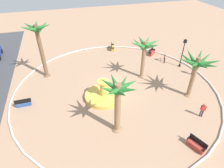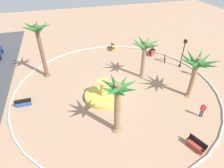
{
  "view_description": "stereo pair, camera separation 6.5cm",
  "coord_description": "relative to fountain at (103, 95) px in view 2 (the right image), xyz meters",
  "views": [
    {
      "loc": [
        -17.59,
        5.5,
        13.74
      ],
      "look_at": [
        -0.39,
        0.54,
        1.0
      ],
      "focal_mm": 30.42,
      "sensor_mm": 36.0,
      "label": 1
    },
    {
      "loc": [
        -17.61,
        5.44,
        13.74
      ],
      "look_at": [
        -0.39,
        0.54,
        1.0
      ],
      "focal_mm": 30.42,
      "sensor_mm": 36.0,
      "label": 2
    }
  ],
  "objects": [
    {
      "name": "palm_tree_near_fountain",
      "position": [
        6.47,
        6.1,
        4.91
      ],
      "size": [
        3.44,
        3.51,
        7.11
      ],
      "color": "brown",
      "rests_on": "ground"
    },
    {
      "name": "bicycle_red_frame",
      "position": [
        5.81,
        -10.86,
        0.06
      ],
      "size": [
        1.55,
        0.85,
        0.94
      ],
      "color": "black",
      "rests_on": "ground"
    },
    {
      "name": "palm_tree_far_side",
      "position": [
        -4.91,
        -0.07,
        3.63
      ],
      "size": [
        3.39,
        3.34,
        5.49
      ],
      "color": "#8E6B4C",
      "rests_on": "ground"
    },
    {
      "name": "bench_southeast",
      "position": [
        8.31,
        -9.95,
        0.03
      ],
      "size": [
        1.42,
        1.54,
        1.0
      ],
      "color": "#B73D33",
      "rests_on": "ground"
    },
    {
      "name": "plaza_curb",
      "position": [
        1.32,
        -1.81,
        -0.22
      ],
      "size": [
        23.88,
        23.88,
        0.2
      ],
      "primitive_type": "torus",
      "color": "silver",
      "rests_on": "ground"
    },
    {
      "name": "lamppost",
      "position": [
        3.78,
        -12.17,
        2.13
      ],
      "size": [
        0.32,
        0.32,
        4.19
      ],
      "color": "black",
      "rests_on": "ground"
    },
    {
      "name": "ground_plane",
      "position": [
        1.32,
        -1.81,
        -0.32
      ],
      "size": [
        80.0,
        80.0,
        0.0
      ],
      "primitive_type": "plane",
      "color": "tan"
    },
    {
      "name": "bench_west",
      "position": [
        -8.66,
        -5.83,
        0.03
      ],
      "size": [
        1.67,
        1.06,
        1.0
      ],
      "color": "#B73D33",
      "rests_on": "ground"
    },
    {
      "name": "bench_east",
      "position": [
        1.01,
        8.53,
        0.03
      ],
      "size": [
        0.54,
        1.61,
        1.0
      ],
      "color": "#335BA8",
      "rests_on": "ground"
    },
    {
      "name": "person_cyclist_photo",
      "position": [
        -5.59,
        -8.67,
        0.6
      ],
      "size": [
        0.35,
        0.46,
        1.65
      ],
      "color": "#33333D",
      "rests_on": "ground"
    },
    {
      "name": "bench_north",
      "position": [
        11.86,
        -4.51,
        0.03
      ],
      "size": [
        1.67,
        0.89,
        1.0
      ],
      "color": "gold",
      "rests_on": "ground"
    },
    {
      "name": "fountain",
      "position": [
        0.0,
        0.0,
        0.0
      ],
      "size": [
        4.2,
        4.2,
        2.27
      ],
      "color": "gold",
      "rests_on": "ground"
    },
    {
      "name": "palm_tree_mid_plaza",
      "position": [
        2.8,
        -5.86,
        3.62
      ],
      "size": [
        3.77,
        3.77,
        5.2
      ],
      "color": "#8E6B4C",
      "rests_on": "ground"
    },
    {
      "name": "palm_tree_by_curb",
      "position": [
        -2.34,
        -9.43,
        3.63
      ],
      "size": [
        4.37,
        4.29,
        5.13
      ],
      "color": "#8E6B4C",
      "rests_on": "ground"
    },
    {
      "name": "person_cyclist_helmet",
      "position": [
        1.41,
        -12.62,
        0.58
      ],
      "size": [
        0.24,
        0.53,
        1.62
      ],
      "color": "#33333D",
      "rests_on": "ground"
    }
  ]
}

